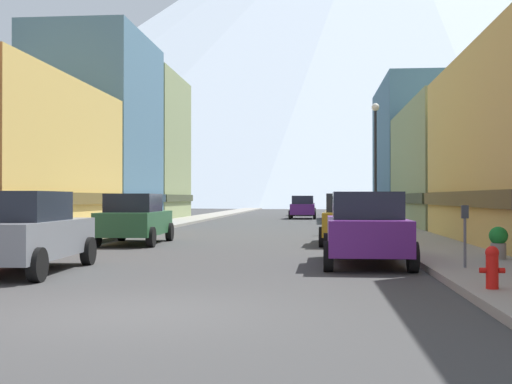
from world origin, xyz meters
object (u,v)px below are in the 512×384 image
object	(u,v)px
potted_plant_0	(498,241)
pedestrian_0	(27,223)
car_right_0	(366,228)
pedestrian_1	(389,211)
car_left_1	(135,219)
streetlamp_right	(375,147)
car_left_0	(23,232)
car_driving_1	(305,206)
car_right_1	(350,219)
parking_meter_near	(465,227)
car_driving_0	(303,207)
fire_hydrant_near	(492,266)

from	to	relation	value
potted_plant_0	pedestrian_0	xyz separation A→B (m)	(-13.25, 3.07, 0.28)
car_right_0	pedestrian_0	size ratio (longest dim) A/B	2.86
potted_plant_0	pedestrian_1	xyz separation A→B (m)	(-0.75, 17.05, 0.37)
car_left_1	streetlamp_right	bearing A→B (deg)	41.02
car_left_1	pedestrian_1	size ratio (longest dim) A/B	2.58
car_left_0	streetlamp_right	world-z (taller)	streetlamp_right
potted_plant_0	streetlamp_right	xyz separation A→B (m)	(-1.65, 14.37, 3.41)
car_right_0	car_driving_1	world-z (taller)	same
pedestrian_0	streetlamp_right	xyz separation A→B (m)	(11.60, 11.30, 3.13)
car_left_1	pedestrian_1	bearing A→B (deg)	46.62
car_right_0	pedestrian_1	bearing A→B (deg)	81.90
car_left_1	pedestrian_0	bearing A→B (deg)	-126.23
pedestrian_0	car_right_1	bearing A→B (deg)	21.28
car_left_0	parking_meter_near	bearing A→B (deg)	3.00
potted_plant_0	car_left_1	bearing A→B (deg)	149.29
car_driving_1	pedestrian_1	bearing A→B (deg)	-80.22
car_left_0	streetlamp_right	distance (m)	19.50
car_driving_1	parking_meter_near	bearing A→B (deg)	-84.85
car_left_0	pedestrian_1	xyz separation A→B (m)	(10.05, 19.62, 0.05)
car_driving_1	potted_plant_0	world-z (taller)	car_driving_1
car_driving_1	car_left_1	bearing A→B (deg)	-98.17
potted_plant_0	pedestrian_0	bearing A→B (deg)	166.97
streetlamp_right	potted_plant_0	bearing A→B (deg)	-83.45
parking_meter_near	pedestrian_1	world-z (taller)	pedestrian_1
streetlamp_right	car_left_1	bearing A→B (deg)	-138.98
car_left_0	car_left_1	world-z (taller)	same
car_right_1	pedestrian_1	distance (m)	10.36
car_left_1	car_driving_0	world-z (taller)	same
car_left_0	pedestrian_1	world-z (taller)	pedestrian_1
car_right_0	car_right_1	world-z (taller)	same
pedestrian_1	streetlamp_right	world-z (taller)	streetlamp_right
car_left_0	pedestrian_0	world-z (taller)	car_left_0
car_right_0	pedestrian_1	xyz separation A→B (m)	(2.45, 17.23, 0.05)
car_right_1	streetlamp_right	xyz separation A→B (m)	(1.55, 7.39, 3.09)
car_driving_0	pedestrian_0	xyz separation A→B (m)	(-7.85, -31.77, -0.04)
potted_plant_0	pedestrian_1	distance (m)	17.07
car_left_0	fire_hydrant_near	size ratio (longest dim) A/B	6.36
car_driving_0	fire_hydrant_near	bearing A→B (deg)	-84.53
fire_hydrant_near	parking_meter_near	size ratio (longest dim) A/B	0.53
pedestrian_0	pedestrian_1	world-z (taller)	pedestrian_1
car_left_1	car_right_1	bearing A→B (deg)	4.26
car_left_0	car_left_1	size ratio (longest dim) A/B	1.00
car_left_1	car_right_0	xyz separation A→B (m)	(7.60, -6.60, 0.00)
car_driving_1	fire_hydrant_near	distance (m)	49.56
car_right_1	potted_plant_0	world-z (taller)	car_right_1
car_left_0	car_right_0	size ratio (longest dim) A/B	1.01
parking_meter_near	potted_plant_0	size ratio (longest dim) A/B	1.69
car_right_0	fire_hydrant_near	distance (m)	5.47
car_right_0	car_right_1	xyz separation A→B (m)	(-0.00, 7.16, 0.00)
car_right_1	car_driving_0	distance (m)	27.95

